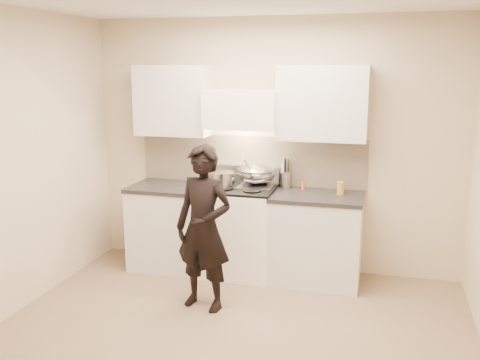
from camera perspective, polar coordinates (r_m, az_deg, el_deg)
name	(u,v)px	position (r m, az deg, el deg)	size (l,w,h in m)	color
ground_plane	(228,339)	(4.57, -1.29, -16.60)	(4.00, 4.00, 0.00)	#7D6853
room_shell	(233,140)	(4.42, -0.74, 4.34)	(4.04, 3.54, 2.70)	beige
stove	(239,230)	(5.73, -0.14, -5.37)	(0.76, 0.65, 0.96)	white
counter_right	(316,238)	(5.58, 8.15, -6.12)	(0.92, 0.67, 0.92)	silver
counter_left	(171,226)	(5.98, -7.40, -4.86)	(0.82, 0.67, 0.92)	silver
wok	(257,174)	(5.68, 1.79, 0.65)	(0.40, 0.50, 0.33)	#A7A8B7
stock_pot	(223,180)	(5.53, -1.88, 0.04)	(0.34, 0.27, 0.16)	#A7A8B7
utensil_crock	(285,178)	(5.72, 4.85, 0.18)	(0.12, 0.12, 0.31)	#A3A3A3
spice_jar	(303,186)	(5.62, 6.76, -0.62)	(0.04, 0.04, 0.09)	#C5521A
oil_glass	(341,188)	(5.48, 10.71, -0.85)	(0.08, 0.08, 0.13)	#B27D25
person	(204,228)	(4.85, -3.90, -5.15)	(0.56, 0.36, 1.52)	black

